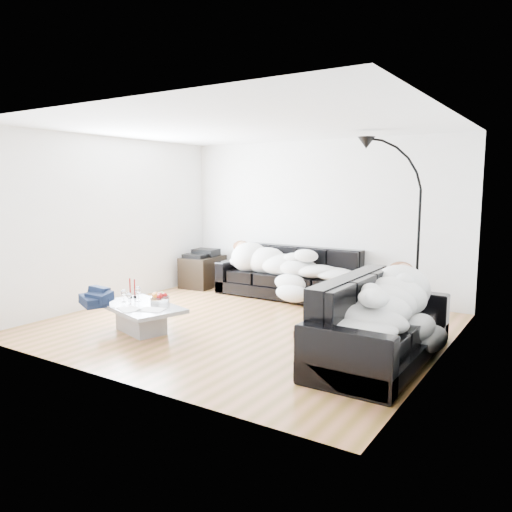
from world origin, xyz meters
The scene contains 24 objects.
ground centered at (0.00, 0.00, 0.00)m, with size 5.00×5.00×0.00m, color olive.
wall_back centered at (0.00, 2.25, 1.30)m, with size 5.00×0.02×2.60m, color silver.
wall_left centered at (-2.50, 0.00, 1.30)m, with size 0.02×4.50×2.60m, color silver.
wall_right centered at (2.50, 0.00, 1.30)m, with size 0.02×4.50×2.60m, color silver.
ceiling centered at (0.00, 0.00, 2.60)m, with size 5.00×5.00×0.00m, color white.
sofa_back centered at (-0.27, 1.81, 0.41)m, with size 2.54×0.88×0.83m, color black.
sofa_right centered at (1.98, -0.32, 0.44)m, with size 2.18×0.93×0.88m, color black.
sleeper_back centered at (-0.27, 1.76, 0.63)m, with size 2.15×0.74×0.43m, color white, non-canonical shape.
sleeper_right centered at (1.98, -0.32, 0.65)m, with size 1.87×0.79×0.46m, color white, non-canonical shape.
teal_cushion centered at (1.92, 0.35, 0.72)m, with size 0.36×0.30×0.20m, color #0E684D.
coffee_table centered at (-0.94, -0.96, 0.17)m, with size 1.20×0.70×0.35m, color #939699.
fruit_bowl centered at (-0.79, -0.76, 0.42)m, with size 0.24×0.24×0.15m, color white.
wine_glass_a centered at (-1.13, -0.80, 0.44)m, with size 0.08×0.08×0.19m, color white.
wine_glass_b centered at (-1.24, -0.95, 0.43)m, with size 0.07×0.07×0.17m, color white.
wine_glass_c centered at (-1.09, -1.01, 0.43)m, with size 0.07×0.07×0.15m, color white.
candle_left centered at (-1.37, -0.72, 0.48)m, with size 0.05×0.05×0.26m, color maroon.
candle_right centered at (-1.31, -0.69, 0.47)m, with size 0.05×0.05×0.25m, color maroon.
newspaper_a centered at (-0.63, -1.06, 0.36)m, with size 0.30×0.23×0.01m, color silver.
newspaper_b centered at (-0.88, -1.20, 0.36)m, with size 0.30×0.22×0.01m, color silver.
navy_jacket centered at (-1.42, -1.23, 0.52)m, with size 0.37×0.31×0.18m, color black, non-canonical shape.
shoes centered at (1.02, 0.00, 0.05)m, with size 0.44×0.32×0.10m, color #472311, non-canonical shape.
av_cabinet centered at (-2.11, 1.76, 0.28)m, with size 0.56×0.81×0.56m, color black.
stereo centered at (-2.11, 1.76, 0.62)m, with size 0.44×0.34×0.13m, color black.
floor_lamp centered at (1.90, 1.30, 1.10)m, with size 0.80×0.32×2.21m, color black, non-canonical shape.
Camera 1 is at (3.64, -5.35, 1.84)m, focal length 35.00 mm.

